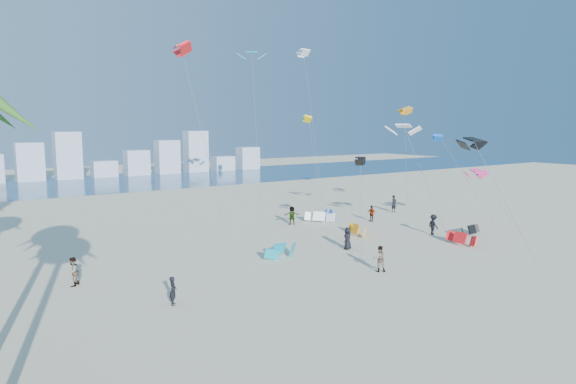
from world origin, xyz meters
TOP-DOWN VIEW (x-y plane):
  - ground at (0.00, 0.00)m, footprint 220.00×220.00m
  - ocean at (0.00, 72.00)m, footprint 220.00×220.00m
  - kitesurfer_near at (-8.92, 9.66)m, footprint 0.59×0.67m
  - kitesurfer_mid at (4.59, 7.88)m, footprint 1.05×1.00m
  - kitesurfers_far at (9.13, 18.43)m, footprint 35.99×12.15m
  - grounded_kites at (11.66, 17.01)m, footprint 20.89×17.80m
  - flying_kites at (15.26, 23.74)m, footprint 31.50×35.71m
  - distant_skyline at (-1.19, 82.00)m, footprint 85.00×3.00m

SIDE VIEW (x-z plane):
  - ground at x=0.00m, z-range 0.00..0.00m
  - ocean at x=0.00m, z-range 0.01..0.01m
  - grounded_kites at x=11.66m, z-range -0.03..0.95m
  - kitesurfer_near at x=-8.92m, z-range 0.00..1.54m
  - kitesurfer_mid at x=4.59m, z-range 0.00..1.71m
  - kitesurfers_far at x=9.13m, z-range -0.06..1.82m
  - distant_skyline at x=-1.19m, z-range -1.11..7.29m
  - flying_kites at x=15.26m, z-range 2.78..21.40m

